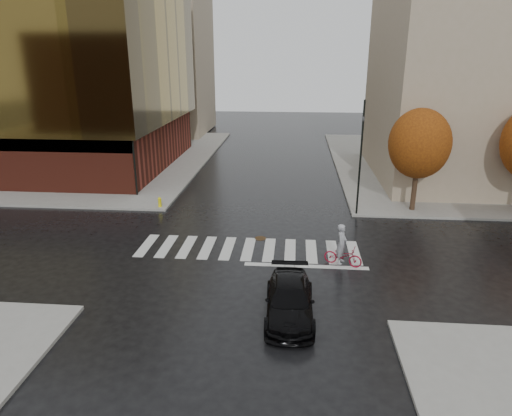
# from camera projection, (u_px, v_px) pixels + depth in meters

# --- Properties ---
(ground) EXTENTS (120.00, 120.00, 0.00)m
(ground) POSITION_uv_depth(u_px,v_px,m) (247.00, 253.00, 23.55)
(ground) COLOR black
(ground) RESTS_ON ground
(sidewalk_nw) EXTENTS (30.00, 30.00, 0.15)m
(sidewalk_nw) POSITION_uv_depth(u_px,v_px,m) (59.00, 157.00, 45.05)
(sidewalk_nw) COLOR gray
(sidewalk_nw) RESTS_ON ground
(sidewalk_ne) EXTENTS (30.00, 30.00, 0.15)m
(sidewalk_ne) POSITION_uv_depth(u_px,v_px,m) (500.00, 165.00, 41.61)
(sidewalk_ne) COLOR gray
(sidewalk_ne) RESTS_ON ground
(crosswalk) EXTENTS (12.00, 3.00, 0.01)m
(crosswalk) POSITION_uv_depth(u_px,v_px,m) (248.00, 249.00, 24.02)
(crosswalk) COLOR silver
(crosswalk) RESTS_ON ground
(office_glass) EXTENTS (27.00, 19.00, 16.00)m
(office_glass) POSITION_uv_depth(u_px,v_px,m) (17.00, 71.00, 39.65)
(office_glass) COLOR maroon
(office_glass) RESTS_ON sidewalk_nw
(building_ne_tan) EXTENTS (16.00, 16.00, 18.00)m
(building_ne_tan) POSITION_uv_depth(u_px,v_px,m) (488.00, 62.00, 35.24)
(building_ne_tan) COLOR gray
(building_ne_tan) RESTS_ON sidewalk_ne
(building_nw_far) EXTENTS (14.00, 12.00, 20.00)m
(building_nw_far) POSITION_uv_depth(u_px,v_px,m) (150.00, 50.00, 56.49)
(building_nw_far) COLOR gray
(building_nw_far) RESTS_ON sidewalk_nw
(tree_ne_a) EXTENTS (3.80, 3.80, 6.50)m
(tree_ne_a) POSITION_uv_depth(u_px,v_px,m) (420.00, 144.00, 28.27)
(tree_ne_a) COLOR #322616
(tree_ne_a) RESTS_ON sidewalk_ne
(sedan) EXTENTS (1.96, 4.64, 1.34)m
(sedan) POSITION_uv_depth(u_px,v_px,m) (290.00, 300.00, 17.74)
(sedan) COLOR black
(sedan) RESTS_ON ground
(cyclist) EXTENTS (1.96, 1.25, 2.11)m
(cyclist) POSITION_uv_depth(u_px,v_px,m) (343.00, 251.00, 21.99)
(cyclist) COLOR maroon
(cyclist) RESTS_ON ground
(traffic_light_nw) EXTENTS (0.22, 0.20, 7.29)m
(traffic_light_nw) POSITION_uv_depth(u_px,v_px,m) (132.00, 137.00, 31.38)
(traffic_light_nw) COLOR black
(traffic_light_nw) RESTS_ON sidewalk_nw
(traffic_light_ne) EXTENTS (0.18, 0.20, 7.06)m
(traffic_light_ne) POSITION_uv_depth(u_px,v_px,m) (361.00, 151.00, 27.64)
(traffic_light_ne) COLOR black
(traffic_light_ne) RESTS_ON sidewalk_ne
(fire_hydrant) EXTENTS (0.24, 0.24, 0.66)m
(fire_hydrant) POSITION_uv_depth(u_px,v_px,m) (160.00, 201.00, 30.05)
(fire_hydrant) COLOR yellow
(fire_hydrant) RESTS_ON sidewalk_nw
(manhole) EXTENTS (0.86, 0.86, 0.01)m
(manhole) POSITION_uv_depth(u_px,v_px,m) (260.00, 238.00, 25.39)
(manhole) COLOR #473119
(manhole) RESTS_ON ground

